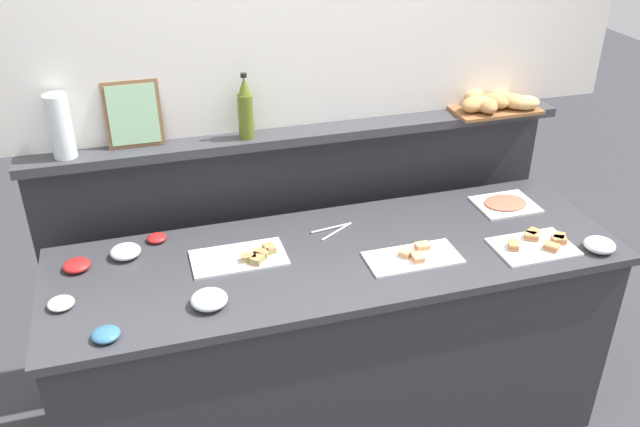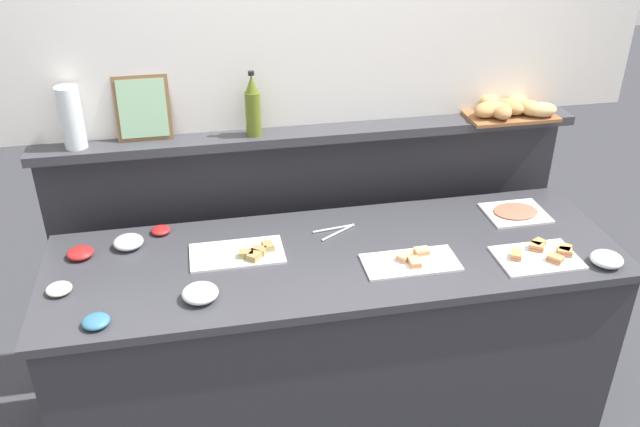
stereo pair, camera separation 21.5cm
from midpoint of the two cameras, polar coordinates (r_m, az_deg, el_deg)
ground_plane at (r=3.68m, az=-3.25°, el=-10.92°), size 12.00×12.00×0.00m
buffet_counter at (r=2.93m, az=-0.69°, el=-11.18°), size 2.27×0.74×0.94m
back_ledge_unit at (r=3.24m, az=-3.35°, el=-2.41°), size 2.37×0.22×1.28m
sandwich_platter_front at (r=2.63m, az=5.64°, el=-3.74°), size 0.37×0.18×0.04m
sandwich_platter_side at (r=2.64m, az=-8.87°, el=-3.75°), size 0.37×0.20×0.04m
sandwich_platter_rear at (r=2.79m, az=15.85°, el=-2.62°), size 0.32×0.22×0.04m
cold_cuts_platter at (r=3.07m, az=13.62°, el=0.76°), size 0.26×0.22×0.02m
glass_bowl_large at (r=2.84m, az=20.76°, el=-2.61°), size 0.12×0.12×0.05m
glass_bowl_medium at (r=2.76m, az=-18.41°, el=-3.19°), size 0.12×0.12×0.05m
glass_bowl_small at (r=2.41m, az=-11.98°, el=-7.30°), size 0.13×0.13×0.05m
condiment_bowl_red at (r=2.75m, az=-22.16°, el=-4.16°), size 0.10×0.10×0.04m
condiment_bowl_dark at (r=2.83m, az=-15.89°, el=-2.07°), size 0.08×0.08×0.03m
condiment_bowl_cream at (r=2.37m, az=-20.34°, el=-9.71°), size 0.09×0.09×0.03m
condiment_bowl_teal at (r=2.56m, az=-23.51°, el=-7.10°), size 0.09×0.09×0.03m
serving_tongs at (r=2.80m, az=-0.94°, el=-1.42°), size 0.19×0.11×0.01m
olive_oil_bottle at (r=2.80m, az=-8.59°, el=8.73°), size 0.06×0.06×0.28m
bread_basket at (r=3.17m, az=12.59°, el=9.19°), size 0.40×0.29×0.08m
framed_picture at (r=2.82m, az=-17.79°, el=8.02°), size 0.22×0.06×0.27m
water_carafe at (r=2.81m, az=-23.35°, el=6.80°), size 0.09×0.09×0.25m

